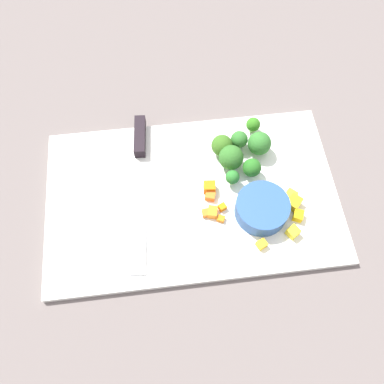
# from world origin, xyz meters

# --- Properties ---
(ground_plane) EXTENTS (4.00, 4.00, 0.00)m
(ground_plane) POSITION_xyz_m (0.00, 0.00, 0.00)
(ground_plane) COLOR #665D5A
(cutting_board) EXTENTS (0.50, 0.30, 0.01)m
(cutting_board) POSITION_xyz_m (0.00, 0.00, 0.01)
(cutting_board) COLOR white
(cutting_board) RESTS_ON ground_plane
(prep_bowl) EXTENTS (0.09, 0.09, 0.03)m
(prep_bowl) POSITION_xyz_m (-0.11, 0.05, 0.03)
(prep_bowl) COLOR #2B5290
(prep_bowl) RESTS_ON cutting_board
(chef_knife) EXTENTS (0.05, 0.29, 0.02)m
(chef_knife) POSITION_xyz_m (0.08, -0.08, 0.02)
(chef_knife) COLOR silver
(chef_knife) RESTS_ON cutting_board
(carrot_dice_0) EXTENTS (0.02, 0.01, 0.01)m
(carrot_dice_0) POSITION_xyz_m (-0.05, 0.03, 0.02)
(carrot_dice_0) COLOR orange
(carrot_dice_0) RESTS_ON cutting_board
(carrot_dice_1) EXTENTS (0.02, 0.01, 0.01)m
(carrot_dice_1) POSITION_xyz_m (-0.04, 0.05, 0.02)
(carrot_dice_1) COLOR orange
(carrot_dice_1) RESTS_ON cutting_board
(carrot_dice_2) EXTENTS (0.02, 0.02, 0.01)m
(carrot_dice_2) POSITION_xyz_m (-0.03, 0.04, 0.02)
(carrot_dice_2) COLOR orange
(carrot_dice_2) RESTS_ON cutting_board
(carrot_dice_3) EXTENTS (0.01, 0.01, 0.01)m
(carrot_dice_3) POSITION_xyz_m (-0.02, 0.04, 0.02)
(carrot_dice_3) COLOR orange
(carrot_dice_3) RESTS_ON cutting_board
(carrot_dice_4) EXTENTS (0.02, 0.02, 0.02)m
(carrot_dice_4) POSITION_xyz_m (-0.03, -0.01, 0.02)
(carrot_dice_4) COLOR orange
(carrot_dice_4) RESTS_ON cutting_board
(carrot_dice_5) EXTENTS (0.02, 0.02, 0.01)m
(carrot_dice_5) POSITION_xyz_m (-0.03, 0.01, 0.02)
(carrot_dice_5) COLOR orange
(carrot_dice_5) RESTS_ON cutting_board
(pepper_dice_0) EXTENTS (0.02, 0.02, 0.02)m
(pepper_dice_0) POSITION_xyz_m (-0.17, 0.06, 0.02)
(pepper_dice_0) COLOR yellow
(pepper_dice_0) RESTS_ON cutting_board
(pepper_dice_1) EXTENTS (0.02, 0.02, 0.01)m
(pepper_dice_1) POSITION_xyz_m (-0.10, 0.10, 0.02)
(pepper_dice_1) COLOR yellow
(pepper_dice_1) RESTS_ON cutting_board
(pepper_dice_2) EXTENTS (0.02, 0.02, 0.01)m
(pepper_dice_2) POSITION_xyz_m (-0.17, 0.03, 0.02)
(pepper_dice_2) COLOR yellow
(pepper_dice_2) RESTS_ON cutting_board
(pepper_dice_3) EXTENTS (0.02, 0.02, 0.02)m
(pepper_dice_3) POSITION_xyz_m (-0.15, 0.09, 0.02)
(pepper_dice_3) COLOR yellow
(pepper_dice_3) RESTS_ON cutting_board
(pepper_dice_4) EXTENTS (0.03, 0.03, 0.02)m
(pepper_dice_4) POSITION_xyz_m (-0.17, 0.04, 0.02)
(pepper_dice_4) COLOR yellow
(pepper_dice_4) RESTS_ON cutting_board
(broccoli_floret_0) EXTENTS (0.04, 0.04, 0.05)m
(broccoli_floret_0) POSITION_xyz_m (-0.13, -0.07, 0.04)
(broccoli_floret_0) COLOR #91BD63
(broccoli_floret_0) RESTS_ON cutting_board
(broccoli_floret_1) EXTENTS (0.04, 0.04, 0.04)m
(broccoli_floret_1) POSITION_xyz_m (-0.06, -0.08, 0.03)
(broccoli_floret_1) COLOR #84B95B
(broccoli_floret_1) RESTS_ON cutting_board
(broccoli_floret_2) EXTENTS (0.03, 0.03, 0.03)m
(broccoli_floret_2) POSITION_xyz_m (-0.13, -0.12, 0.03)
(broccoli_floret_2) COLOR #83B45E
(broccoli_floret_2) RESTS_ON cutting_board
(broccoli_floret_3) EXTENTS (0.02, 0.02, 0.03)m
(broccoli_floret_3) POSITION_xyz_m (-0.07, -0.01, 0.03)
(broccoli_floret_3) COLOR #96B55D
(broccoli_floret_3) RESTS_ON cutting_board
(broccoli_floret_4) EXTENTS (0.03, 0.03, 0.04)m
(broccoli_floret_4) POSITION_xyz_m (-0.11, -0.03, 0.03)
(broccoli_floret_4) COLOR #93B45E
(broccoli_floret_4) RESTS_ON cutting_board
(broccoli_floret_5) EXTENTS (0.03, 0.03, 0.04)m
(broccoli_floret_5) POSITION_xyz_m (-0.10, -0.09, 0.03)
(broccoli_floret_5) COLOR #8CB063
(broccoli_floret_5) RESTS_ON cutting_board
(broccoli_floret_6) EXTENTS (0.04, 0.04, 0.05)m
(broccoli_floret_6) POSITION_xyz_m (-0.07, -0.05, 0.04)
(broccoli_floret_6) COLOR #8DC455
(broccoli_floret_6) RESTS_ON cutting_board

